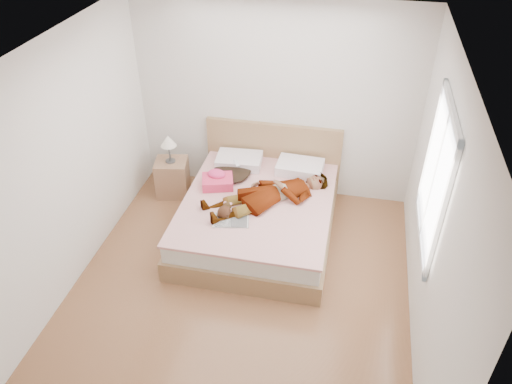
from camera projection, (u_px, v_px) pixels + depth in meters
ground at (240, 288)px, 5.44m from camera, size 4.00×4.00×0.00m
woman at (270, 191)px, 5.86m from camera, size 1.66×1.48×0.22m
hair at (232, 170)px, 6.35m from camera, size 0.56×0.65×0.09m
phone at (237, 163)px, 6.22m from camera, size 0.10×0.10×0.05m
room_shell at (435, 178)px, 4.51m from camera, size 4.00×4.00×4.00m
bed at (259, 212)px, 6.10m from camera, size 1.80×2.08×1.00m
towel at (217, 180)px, 6.11m from camera, size 0.44×0.39×0.20m
magazine at (231, 220)px, 5.58m from camera, size 0.45×0.34×0.02m
coffee_mug at (246, 204)px, 5.75m from camera, size 0.13×0.09×0.10m
plush_toy at (225, 211)px, 5.62m from camera, size 0.17×0.24×0.13m
nightstand at (172, 175)px, 6.72m from camera, size 0.48×0.44×0.90m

